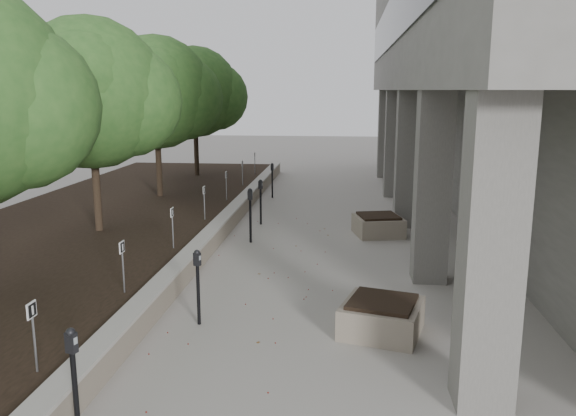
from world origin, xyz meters
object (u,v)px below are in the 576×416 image
at_px(parking_meter_4, 261,202).
at_px(planter_front, 382,316).
at_px(parking_meter_2, 198,287).
at_px(crabapple_tree_5, 195,111).
at_px(crabapple_tree_4, 157,117).
at_px(parking_meter_1, 75,386).
at_px(parking_meter_5, 272,180).
at_px(planter_back, 378,225).
at_px(parking_meter_3, 250,216).
at_px(crabapple_tree_3, 92,126).

relative_size(parking_meter_4, planter_front, 1.10).
bearing_deg(parking_meter_2, crabapple_tree_5, 124.57).
relative_size(crabapple_tree_4, parking_meter_1, 3.85).
bearing_deg(parking_meter_2, parking_meter_1, -78.69).
height_order(parking_meter_5, planter_front, parking_meter_5).
relative_size(parking_meter_1, parking_meter_2, 1.05).
height_order(parking_meter_1, parking_meter_4, parking_meter_1).
height_order(parking_meter_4, parking_meter_5, parking_meter_4).
relative_size(parking_meter_2, planter_back, 1.08).
height_order(parking_meter_1, parking_meter_3, parking_meter_3).
distance_m(crabapple_tree_4, crabapple_tree_5, 5.00).
height_order(parking_meter_1, parking_meter_2, parking_meter_1).
distance_m(parking_meter_4, planter_front, 8.30).
relative_size(crabapple_tree_3, parking_meter_3, 3.70).
xyz_separation_m(crabapple_tree_4, parking_meter_4, (3.86, -2.24, -2.43)).
relative_size(crabapple_tree_4, planter_back, 4.37).
relative_size(parking_meter_2, parking_meter_3, 0.91).
xyz_separation_m(crabapple_tree_4, crabapple_tree_5, (0.00, 5.00, 0.00)).
distance_m(parking_meter_4, parking_meter_5, 4.39).
xyz_separation_m(crabapple_tree_3, crabapple_tree_4, (0.00, 5.00, 0.00)).
distance_m(crabapple_tree_5, parking_meter_3, 10.41).
relative_size(crabapple_tree_5, planter_front, 4.36).
bearing_deg(crabapple_tree_4, parking_meter_5, 30.42).
distance_m(crabapple_tree_4, parking_meter_2, 10.88).
xyz_separation_m(crabapple_tree_5, parking_meter_1, (3.39, -18.34, -2.41)).
bearing_deg(planter_front, parking_meter_3, 119.59).
height_order(crabapple_tree_5, parking_meter_3, crabapple_tree_5).
bearing_deg(crabapple_tree_5, parking_meter_2, -75.24).
distance_m(crabapple_tree_3, parking_meter_1, 9.32).
bearing_deg(parking_meter_3, crabapple_tree_5, 110.71).
distance_m(parking_meter_5, planter_back, 6.49).
distance_m(parking_meter_1, parking_meter_4, 11.11).
xyz_separation_m(crabapple_tree_5, planter_back, (7.34, -8.19, -2.83)).
relative_size(parking_meter_3, planter_back, 1.18).
bearing_deg(parking_meter_1, crabapple_tree_3, 127.69).
bearing_deg(parking_meter_5, parking_meter_3, -89.16).
bearing_deg(parking_meter_2, crabapple_tree_4, 131.47).
relative_size(crabapple_tree_4, parking_meter_5, 4.10).
bearing_deg(parking_meter_2, parking_meter_4, 110.20).
bearing_deg(crabapple_tree_4, parking_meter_3, -48.12).
xyz_separation_m(crabapple_tree_4, planter_front, (7.05, -9.90, -2.83)).
bearing_deg(crabapple_tree_4, planter_back, -23.49).
bearing_deg(planter_front, parking_meter_5, 105.79).
xyz_separation_m(crabapple_tree_4, planter_back, (7.34, -3.19, -2.83)).
distance_m(crabapple_tree_4, planter_back, 8.48).
bearing_deg(parking_meter_2, parking_meter_5, 111.08).
bearing_deg(parking_meter_1, parking_meter_5, 104.61).
relative_size(parking_meter_1, parking_meter_5, 1.06).
height_order(crabapple_tree_3, crabapple_tree_5, same).
distance_m(crabapple_tree_3, planter_back, 8.07).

